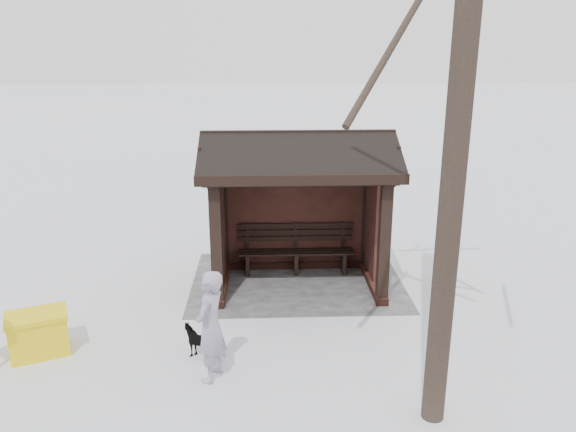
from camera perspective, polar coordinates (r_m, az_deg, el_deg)
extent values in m
plane|color=silver|center=(11.28, 0.97, -7.02)|extent=(120.00, 120.00, 0.00)
cube|color=gray|center=(11.46, 0.91, -6.58)|extent=(4.20, 3.20, 0.02)
cube|color=#391A14|center=(12.07, 0.73, -4.94)|extent=(3.30, 0.22, 0.16)
cube|color=#391A14|center=(11.43, 8.55, -6.45)|extent=(0.22, 2.10, 0.16)
cube|color=#391A14|center=(11.26, -6.72, -6.74)|extent=(0.22, 2.10, 0.16)
cube|color=black|center=(10.22, 9.74, -2.95)|extent=(0.20, 0.20, 2.30)
cube|color=black|center=(10.03, -7.29, -3.21)|extent=(0.20, 0.20, 2.30)
cube|color=black|center=(11.89, 7.98, 0.01)|extent=(0.20, 0.20, 2.30)
cube|color=black|center=(11.73, -6.59, -0.17)|extent=(0.20, 0.20, 2.30)
cube|color=black|center=(11.69, 0.75, 0.29)|extent=(2.80, 0.08, 2.14)
cube|color=black|center=(11.32, 8.51, -0.47)|extent=(0.08, 1.17, 2.14)
cube|color=black|center=(11.15, -6.81, -0.66)|extent=(0.08, 1.17, 2.14)
cube|color=black|center=(9.66, 1.35, 3.64)|extent=(3.40, 0.20, 0.18)
cube|color=black|center=(11.42, 0.77, 5.73)|extent=(3.40, 0.20, 0.18)
cylinder|color=black|center=(6.45, 17.29, 13.42)|extent=(0.29, 0.29, 8.55)
imported|color=#988DA6|center=(8.06, -7.88, -11.04)|extent=(0.59, 0.71, 1.65)
imported|color=black|center=(8.90, -8.65, -12.37)|extent=(0.65, 0.38, 0.51)
cube|color=yellow|center=(9.63, -24.00, -11.07)|extent=(0.99, 0.83, 0.60)
cube|color=yellow|center=(9.48, -24.24, -9.25)|extent=(1.05, 0.90, 0.07)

